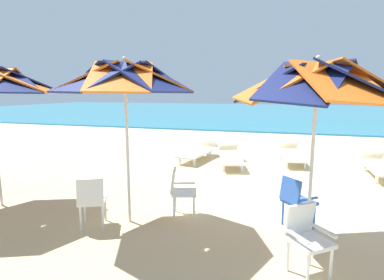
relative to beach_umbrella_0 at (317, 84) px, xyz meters
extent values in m
plane|color=#D3B784|center=(-0.12, 2.85, -2.35)|extent=(80.00, 80.00, 0.00)
cube|color=teal|center=(-0.12, 30.22, -2.30)|extent=(80.00, 36.00, 0.10)
cube|color=white|center=(-0.12, 11.92, -2.35)|extent=(80.00, 0.70, 0.01)
cylinder|color=silver|center=(0.00, 0.00, -1.26)|extent=(0.05, 0.05, 2.19)
cube|color=orange|center=(0.53, 0.22, 0.03)|extent=(1.33, 1.23, 0.61)
cube|color=navy|center=(0.22, 0.53, 0.03)|extent=(1.25, 1.27, 0.61)
cube|color=orange|center=(-0.22, 0.53, 0.03)|extent=(1.23, 1.33, 0.61)
cube|color=navy|center=(-0.53, 0.22, 0.03)|extent=(1.27, 1.25, 0.61)
cube|color=orange|center=(-0.53, -0.22, 0.03)|extent=(1.33, 1.23, 0.61)
cube|color=navy|center=(-0.22, -0.53, 0.03)|extent=(1.25, 1.27, 0.61)
cube|color=orange|center=(0.22, -0.53, 0.03)|extent=(1.23, 1.33, 0.61)
cube|color=navy|center=(0.53, -0.22, 0.03)|extent=(1.27, 1.25, 0.61)
sphere|color=silver|center=(0.00, 0.00, 0.36)|extent=(0.08, 0.08, 0.08)
cube|color=white|center=(-0.05, -0.91, -1.91)|extent=(0.62, 0.62, 0.05)
cube|color=white|center=(-0.17, -0.75, -1.69)|extent=(0.39, 0.33, 0.40)
cube|color=white|center=(0.11, -0.79, -1.80)|extent=(0.28, 0.34, 0.03)
cube|color=white|center=(-0.20, -1.04, -1.80)|extent=(0.28, 0.34, 0.03)
cylinder|color=white|center=(0.20, -0.94, -2.15)|extent=(0.04, 0.04, 0.41)
cylinder|color=white|center=(-0.08, -1.16, -2.15)|extent=(0.04, 0.04, 0.41)
cylinder|color=white|center=(-0.02, -0.66, -2.15)|extent=(0.04, 0.04, 0.41)
cylinder|color=white|center=(-0.29, -0.88, -2.15)|extent=(0.04, 0.04, 0.41)
cube|color=blue|center=(-0.12, 0.51, -1.91)|extent=(0.62, 0.62, 0.05)
cube|color=blue|center=(-0.27, 0.38, -1.69)|extent=(0.35, 0.38, 0.40)
cube|color=blue|center=(-0.25, 0.66, -1.80)|extent=(0.32, 0.29, 0.03)
cube|color=blue|center=(0.02, 0.36, -1.80)|extent=(0.32, 0.29, 0.03)
cylinder|color=blue|center=(-0.10, 0.76, -2.15)|extent=(0.04, 0.04, 0.41)
cylinder|color=blue|center=(0.13, 0.50, -2.15)|extent=(0.04, 0.04, 0.41)
cylinder|color=blue|center=(-0.36, 0.53, -2.15)|extent=(0.04, 0.04, 0.41)
cylinder|color=blue|center=(-0.13, 0.26, -2.15)|extent=(0.04, 0.04, 0.41)
cylinder|color=silver|center=(-2.93, -0.11, -1.19)|extent=(0.05, 0.05, 2.32)
cube|color=orange|center=(-2.41, 0.11, 0.12)|extent=(1.31, 1.24, 0.50)
cube|color=navy|center=(-2.71, 0.41, 0.12)|extent=(1.24, 1.31, 0.50)
cube|color=orange|center=(-3.15, 0.41, 0.12)|extent=(1.24, 1.31, 0.50)
cube|color=navy|center=(-3.45, 0.11, 0.12)|extent=(1.31, 1.24, 0.50)
cube|color=orange|center=(-3.45, -0.32, 0.12)|extent=(1.31, 1.24, 0.50)
cube|color=navy|center=(-3.15, -0.63, 0.12)|extent=(1.24, 1.31, 0.50)
cube|color=orange|center=(-2.71, -0.63, 0.12)|extent=(1.24, 1.31, 0.50)
cube|color=navy|center=(-2.41, -0.32, 0.12)|extent=(1.31, 1.24, 0.50)
sphere|color=silver|center=(-2.93, -0.11, 0.42)|extent=(0.08, 0.08, 0.08)
cube|color=white|center=(-3.44, -0.43, -1.91)|extent=(0.59, 0.59, 0.05)
cube|color=white|center=(-3.35, -0.61, -1.69)|extent=(0.42, 0.27, 0.40)
cube|color=white|center=(-3.62, -0.52, -1.80)|extent=(0.21, 0.37, 0.03)
cube|color=white|center=(-3.26, -0.35, -1.80)|extent=(0.21, 0.37, 0.03)
cylinder|color=white|center=(-3.67, -0.35, -2.15)|extent=(0.04, 0.04, 0.41)
cylinder|color=white|center=(-3.35, -0.20, -2.15)|extent=(0.04, 0.04, 0.41)
cylinder|color=white|center=(-3.52, -0.67, -2.15)|extent=(0.04, 0.04, 0.41)
cylinder|color=white|center=(-3.20, -0.51, -2.15)|extent=(0.04, 0.04, 0.41)
cube|color=white|center=(-2.10, 0.43, -1.91)|extent=(0.55, 0.55, 0.05)
cube|color=white|center=(-2.29, 0.37, -1.69)|extent=(0.21, 0.43, 0.40)
cube|color=white|center=(-2.15, 0.62, -1.80)|extent=(0.39, 0.15, 0.03)
cube|color=white|center=(-2.04, 0.24, -1.80)|extent=(0.39, 0.15, 0.03)
cylinder|color=white|center=(-1.98, 0.65, -2.15)|extent=(0.04, 0.04, 0.41)
cylinder|color=white|center=(-1.88, 0.31, -2.15)|extent=(0.04, 0.04, 0.41)
cylinder|color=white|center=(-2.32, 0.55, -2.15)|extent=(0.04, 0.04, 0.41)
cylinder|color=white|center=(-2.22, 0.21, -2.15)|extent=(0.04, 0.04, 0.41)
cube|color=orange|center=(-5.21, 0.08, 0.10)|extent=(1.41, 1.31, 0.50)
cube|color=navy|center=(-5.53, 0.41, 0.10)|extent=(1.32, 1.39, 0.50)
cube|color=orange|center=(-5.99, 0.41, 0.10)|extent=(1.31, 1.41, 0.50)
cube|color=navy|center=(-5.21, -0.37, 0.10)|extent=(1.39, 1.32, 0.50)
cube|color=white|center=(2.11, 4.25, -2.10)|extent=(0.66, 1.71, 0.06)
cube|color=white|center=(2.12, 5.31, -1.92)|extent=(0.61, 0.49, 0.36)
cube|color=white|center=(1.85, 3.62, -2.24)|extent=(0.06, 0.06, 0.22)
cube|color=white|center=(1.86, 4.89, -2.24)|extent=(0.06, 0.06, 0.22)
cube|color=white|center=(-0.10, 5.25, -2.10)|extent=(0.84, 1.76, 0.06)
cube|color=white|center=(-0.22, 6.29, -1.92)|extent=(0.66, 0.55, 0.36)
cube|color=white|center=(0.24, 4.65, -2.24)|extent=(0.06, 0.06, 0.22)
cube|color=white|center=(-0.27, 4.58, -2.24)|extent=(0.06, 0.06, 0.22)
cube|color=white|center=(0.08, 5.91, -2.24)|extent=(0.06, 0.06, 0.22)
cube|color=white|center=(-0.43, 5.85, -2.24)|extent=(0.06, 0.06, 0.22)
cube|color=white|center=(-1.89, 4.35, -2.10)|extent=(1.04, 1.81, 0.06)
cube|color=white|center=(-2.15, 5.37, -1.92)|extent=(0.71, 0.61, 0.36)
cube|color=white|center=(-1.49, 3.80, -2.24)|extent=(0.06, 0.06, 0.22)
cube|color=white|center=(-1.98, 3.67, -2.24)|extent=(0.06, 0.06, 0.22)
cube|color=white|center=(-1.80, 5.03, -2.24)|extent=(0.06, 0.06, 0.22)
cube|color=white|center=(-2.30, 4.91, -2.24)|extent=(0.06, 0.06, 0.22)
cube|color=white|center=(-3.13, 4.79, -2.10)|extent=(0.91, 1.78, 0.06)
cube|color=white|center=(-2.95, 5.83, -1.92)|extent=(0.68, 0.57, 0.36)
cube|color=white|center=(-2.98, 4.11, -2.24)|extent=(0.06, 0.06, 0.22)
cube|color=white|center=(-3.49, 4.20, -2.24)|extent=(0.06, 0.06, 0.22)
cube|color=white|center=(-2.77, 5.37, -2.24)|extent=(0.06, 0.06, 0.22)
cube|color=white|center=(-3.27, 5.46, -2.24)|extent=(0.06, 0.06, 0.22)
camera|label=1|loc=(-0.42, -4.67, -0.10)|focal=28.70mm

